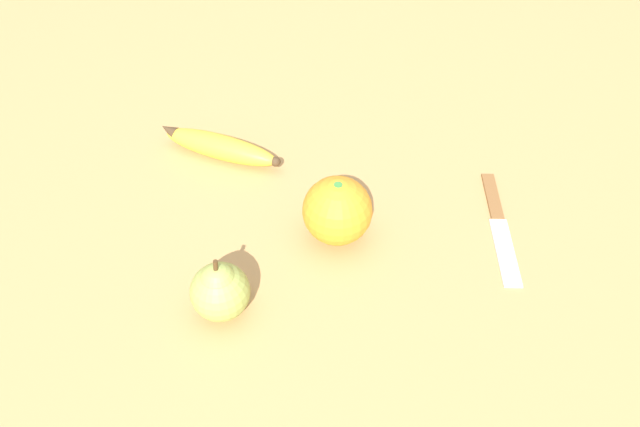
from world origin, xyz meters
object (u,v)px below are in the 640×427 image
(orange, at_px, (337,211))
(paring_knife, at_px, (499,221))
(banana, at_px, (219,146))
(pear, at_px, (220,290))

(orange, xyz_separation_m, paring_knife, (-0.11, -0.18, -0.04))
(banana, relative_size, pear, 2.08)
(orange, distance_m, paring_knife, 0.21)
(banana, distance_m, pear, 0.27)
(banana, height_order, pear, pear)
(banana, bearing_deg, orange, 158.71)
(pear, bearing_deg, banana, -30.88)
(pear, bearing_deg, paring_knife, -105.93)
(paring_knife, bearing_deg, pear, 23.97)
(banana, xyz_separation_m, paring_knife, (-0.33, -0.21, -0.01))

